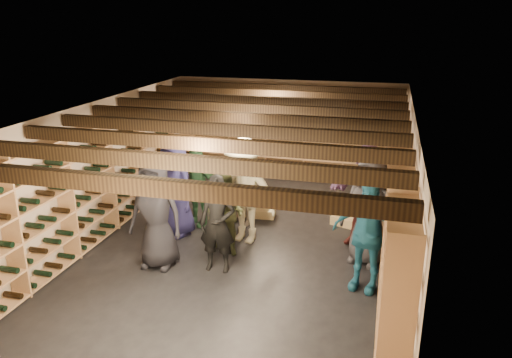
{
  "coord_description": "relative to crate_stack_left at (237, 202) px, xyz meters",
  "views": [
    {
      "loc": [
        2.33,
        -7.74,
        3.89
      ],
      "look_at": [
        0.22,
        0.2,
        1.16
      ],
      "focal_mm": 35.0,
      "sensor_mm": 36.0,
      "label": 1
    }
  ],
  "objects": [
    {
      "name": "ceiling_joists",
      "position": [
        0.48,
        -1.3,
        2.01
      ],
      "size": [
        5.4,
        7.12,
        0.18
      ],
      "color": "black",
      "rests_on": "ground"
    },
    {
      "name": "ground",
      "position": [
        0.48,
        -1.3,
        -0.26
      ],
      "size": [
        8.0,
        8.0,
        0.0
      ],
      "primitive_type": "plane",
      "color": "black",
      "rests_on": "ground"
    },
    {
      "name": "wine_rack_right",
      "position": [
        3.05,
        -1.3,
        0.82
      ],
      "size": [
        0.32,
        7.5,
        2.15
      ],
      "color": "tan",
      "rests_on": "ground"
    },
    {
      "name": "person_7",
      "position": [
        0.23,
        -0.45,
        0.58
      ],
      "size": [
        0.7,
        0.55,
        1.67
      ],
      "primitive_type": "imported",
      "rotation": [
        0.0,
        0.0,
        -0.28
      ],
      "color": "gray",
      "rests_on": "ground"
    },
    {
      "name": "crate_stack_left",
      "position": [
        0.0,
        0.0,
        0.0
      ],
      "size": [
        0.58,
        0.48,
        0.51
      ],
      "rotation": [
        0.0,
        0.0,
        -0.34
      ],
      "color": "tan",
      "rests_on": "ground"
    },
    {
      "name": "person_1",
      "position": [
        0.4,
        -2.31,
        0.53
      ],
      "size": [
        0.59,
        0.4,
        1.57
      ],
      "primitive_type": "imported",
      "rotation": [
        0.0,
        0.0,
        0.04
      ],
      "color": "black",
      "rests_on": "ground"
    },
    {
      "name": "ceiling",
      "position": [
        0.48,
        -1.3,
        2.15
      ],
      "size": [
        5.5,
        8.0,
        0.01
      ],
      "primitive_type": "cube",
      "color": "beige",
      "rests_on": "walls"
    },
    {
      "name": "person_10",
      "position": [
        -0.57,
        -0.7,
        0.53
      ],
      "size": [
        0.99,
        0.61,
        1.56
      ],
      "primitive_type": "imported",
      "rotation": [
        0.0,
        0.0,
        -0.27
      ],
      "color": "#275030",
      "rests_on": "ground"
    },
    {
      "name": "person_12",
      "position": [
        2.66,
        -1.44,
        0.66
      ],
      "size": [
        1.05,
        0.88,
        1.83
      ],
      "primitive_type": "imported",
      "rotation": [
        0.0,
        0.0,
        -0.39
      ],
      "color": "#2F2D32",
      "rests_on": "ground"
    },
    {
      "name": "wine_rack_left",
      "position": [
        -2.09,
        -1.3,
        0.82
      ],
      "size": [
        0.32,
        7.5,
        2.15
      ],
      "color": "tan",
      "rests_on": "ground"
    },
    {
      "name": "person_0",
      "position": [
        -0.58,
        -2.43,
        0.64
      ],
      "size": [
        0.88,
        0.57,
        1.8
      ],
      "primitive_type": "imported",
      "rotation": [
        0.0,
        0.0,
        -0.0
      ],
      "color": "black",
      "rests_on": "ground"
    },
    {
      "name": "person_11",
      "position": [
        2.56,
        -0.0,
        0.57
      ],
      "size": [
        1.59,
        1.06,
        1.64
      ],
      "primitive_type": "imported",
      "rotation": [
        0.0,
        0.0,
        0.42
      ],
      "color": "#8A5E91",
      "rests_on": "ground"
    },
    {
      "name": "crate_loose",
      "position": [
        2.2,
        -0.0,
        -0.17
      ],
      "size": [
        0.58,
        0.48,
        0.17
      ],
      "primitive_type": "cube",
      "rotation": [
        0.0,
        0.0,
        -0.34
      ],
      "color": "tan",
      "rests_on": "ground"
    },
    {
      "name": "person_2",
      "position": [
        0.34,
        -1.75,
        0.49
      ],
      "size": [
        0.84,
        0.72,
        1.48
      ],
      "primitive_type": "imported",
      "rotation": [
        0.0,
        0.0,
        -0.25
      ],
      "color": "#4A522F",
      "rests_on": "ground"
    },
    {
      "name": "person_8",
      "position": [
        2.66,
        -0.87,
        0.6
      ],
      "size": [
        0.84,
        0.65,
        1.72
      ],
      "primitive_type": "imported",
      "rotation": [
        0.0,
        0.0,
        0.0
      ],
      "color": "#431716",
      "rests_on": "ground"
    },
    {
      "name": "person_4",
      "position": [
        2.66,
        -2.29,
        0.61
      ],
      "size": [
        1.09,
        0.66,
        1.73
      ],
      "primitive_type": "imported",
      "rotation": [
        0.0,
        0.0,
        -0.25
      ],
      "color": "#206585",
      "rests_on": "ground"
    },
    {
      "name": "person_3",
      "position": [
        0.51,
        -1.17,
        0.69
      ],
      "size": [
        1.34,
        0.94,
        1.89
      ],
      "primitive_type": "imported",
      "rotation": [
        0.0,
        0.0,
        -0.21
      ],
      "color": "beige",
      "rests_on": "ground"
    },
    {
      "name": "crate_stack_right",
      "position": [
        0.56,
        0.0,
        0.0
      ],
      "size": [
        0.52,
        0.36,
        0.51
      ],
      "rotation": [
        0.0,
        0.0,
        0.06
      ],
      "color": "tan",
      "rests_on": "ground"
    },
    {
      "name": "wine_rack_back",
      "position": [
        0.48,
        2.53,
        0.82
      ],
      "size": [
        4.7,
        0.3,
        2.15
      ],
      "color": "tan",
      "rests_on": "ground"
    },
    {
      "name": "person_6",
      "position": [
        -0.78,
        -1.2,
        0.63
      ],
      "size": [
        1.02,
        0.87,
        1.78
      ],
      "primitive_type": "imported",
      "rotation": [
        0.0,
        0.0,
        -0.42
      ],
      "color": "#211F4E",
      "rests_on": "ground"
    },
    {
      "name": "walls",
      "position": [
        0.48,
        -1.3,
        0.95
      ],
      "size": [
        5.52,
        8.02,
        2.4
      ],
      "color": "#C7B29A",
      "rests_on": "ground"
    }
  ]
}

